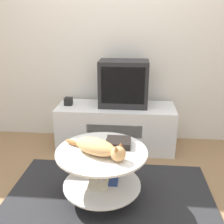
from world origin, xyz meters
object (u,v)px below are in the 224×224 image
dvd_box (119,142)px  cat (98,147)px  speaker (68,101)px  tv (124,84)px

dvd_box → cat: (-0.15, -0.16, 0.03)m
speaker → dvd_box: 1.11m
tv → cat: tv is taller
speaker → cat: bearing=-64.7°
dvd_box → cat: size_ratio=0.38×
speaker → tv: bearing=3.5°
tv → speaker: tv is taller
tv → dvd_box: tv is taller
speaker → cat: 1.17m
dvd_box → speaker: bearing=125.8°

